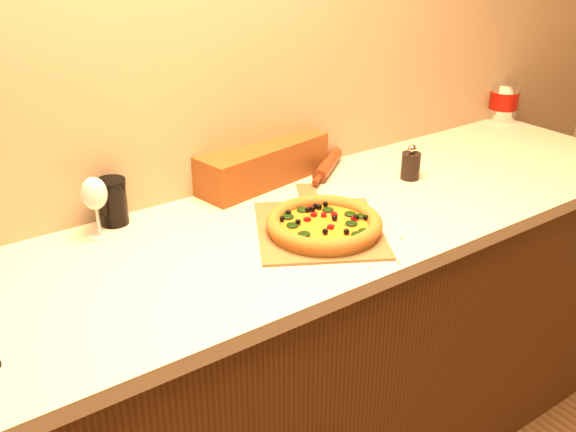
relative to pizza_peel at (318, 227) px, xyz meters
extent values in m
plane|color=#9E8460|center=(-0.18, 0.38, 0.45)|extent=(4.00, 0.00, 4.00)
cube|color=#4B2510|center=(-0.18, 0.05, -0.47)|extent=(2.80, 0.65, 0.86)
cube|color=#C0B296|center=(-0.18, 0.05, -0.02)|extent=(2.84, 0.68, 0.04)
cube|color=brown|center=(-0.01, -0.01, 0.00)|extent=(0.46, 0.47, 0.01)
cube|color=brown|center=(0.11, 0.19, 0.00)|extent=(0.12, 0.15, 0.01)
cylinder|color=#A8772A|center=(-0.01, -0.03, 0.01)|extent=(0.29, 0.29, 0.01)
cylinder|color=gold|center=(-0.01, -0.03, 0.02)|extent=(0.24, 0.24, 0.01)
torus|color=brown|center=(-0.01, -0.03, 0.03)|extent=(0.30, 0.30, 0.04)
ellipsoid|color=black|center=(0.04, -0.01, 0.03)|extent=(0.03, 0.03, 0.01)
sphere|color=black|center=(-0.04, -0.05, 0.03)|extent=(0.02, 0.02, 0.02)
cube|color=#8A0509|center=(0.01, -0.08, 0.03)|extent=(0.02, 0.02, 0.01)
cylinder|color=black|center=(0.45, 0.11, 0.04)|extent=(0.06, 0.06, 0.08)
sphere|color=silver|center=(0.45, 0.11, 0.10)|extent=(0.03, 0.03, 0.03)
cylinder|color=#55250E|center=(0.28, 0.31, 0.02)|extent=(0.20, 0.17, 0.04)
cylinder|color=#55250E|center=(0.38, 0.39, 0.02)|extent=(0.05, 0.05, 0.02)
cylinder|color=#55250E|center=(0.17, 0.23, 0.02)|extent=(0.05, 0.05, 0.02)
cylinder|color=silver|center=(1.19, 0.34, 0.07)|extent=(0.11, 0.11, 0.15)
cylinder|color=#860B04|center=(1.19, 0.34, 0.08)|extent=(0.11, 0.11, 0.07)
cube|color=brown|center=(0.06, 0.35, 0.06)|extent=(0.46, 0.22, 0.12)
cylinder|color=silver|center=(-0.49, 0.29, 0.00)|extent=(0.06, 0.06, 0.00)
cylinder|color=silver|center=(-0.49, 0.29, 0.04)|extent=(0.01, 0.01, 0.07)
ellipsoid|color=silver|center=(-0.49, 0.29, 0.12)|extent=(0.07, 0.07, 0.09)
cylinder|color=black|center=(-0.43, 0.34, 0.05)|extent=(0.08, 0.08, 0.11)
cylinder|color=black|center=(-0.43, 0.34, 0.12)|extent=(0.08, 0.08, 0.01)
camera|label=1|loc=(-0.95, -1.20, 0.76)|focal=40.00mm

